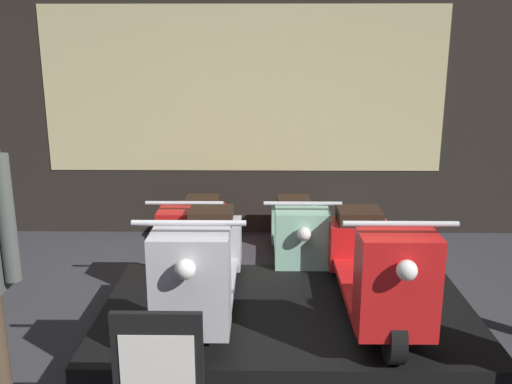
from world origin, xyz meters
TOP-DOWN VIEW (x-y plane):
  - shop_wall_back at (0.00, 3.41)m, footprint 7.55×0.09m
  - display_platform at (0.37, 0.94)m, footprint 2.51×1.54m
  - scooter_display_left at (-0.19, 0.90)m, footprint 0.61×1.69m
  - scooter_display_right at (0.94, 0.90)m, footprint 0.61×1.69m
  - scooter_backrow_0 at (-0.41, 2.31)m, footprint 0.61×1.69m
  - scooter_backrow_1 at (0.51, 2.31)m, footprint 0.61×1.69m

SIDE VIEW (x-z plane):
  - display_platform at x=0.37m, z-range 0.00..0.29m
  - scooter_backrow_0 at x=-0.41m, z-range -0.09..0.73m
  - scooter_backrow_1 at x=0.51m, z-range -0.09..0.73m
  - scooter_display_left at x=-0.19m, z-range 0.20..1.02m
  - scooter_display_right at x=0.94m, z-range 0.20..1.02m
  - shop_wall_back at x=0.00m, z-range 0.00..3.20m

